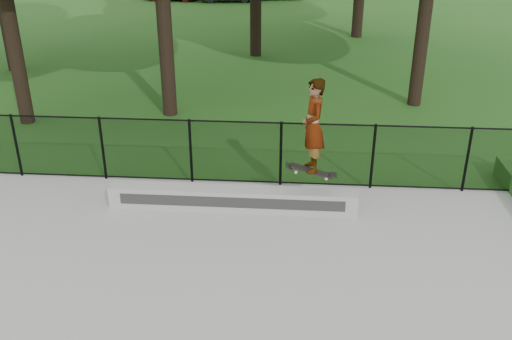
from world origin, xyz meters
name	(u,v)px	position (x,y,z in m)	size (l,w,h in m)	color
grind_ledge	(232,199)	(1.06, 4.70, 0.29)	(5.09, 0.40, 0.46)	#B3B3AE
skater_airborne	(313,127)	(2.65, 4.69, 1.92)	(0.82, 0.76, 2.04)	black
chainlink_fence	(191,151)	(0.00, 5.90, 0.81)	(16.06, 0.06, 1.50)	black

